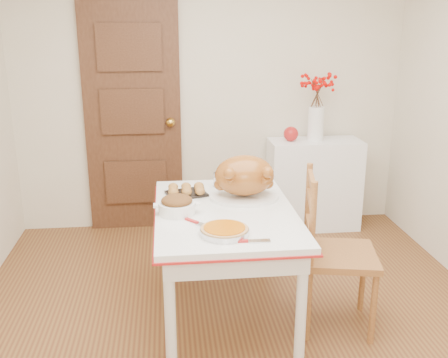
{
  "coord_description": "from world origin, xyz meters",
  "views": [
    {
      "loc": [
        -0.4,
        -2.67,
        1.87
      ],
      "look_at": [
        -0.06,
        0.35,
        0.94
      ],
      "focal_mm": 41.58,
      "sensor_mm": 36.0,
      "label": 1
    }
  ],
  "objects": [
    {
      "name": "door_back",
      "position": [
        -0.7,
        1.97,
        1.03
      ],
      "size": [
        0.85,
        0.06,
        2.06
      ],
      "primitive_type": "cube",
      "color": "#3A1E11",
      "rests_on": "ground"
    },
    {
      "name": "rolls_tray",
      "position": [
        -0.29,
        0.6,
        0.79
      ],
      "size": [
        0.29,
        0.26,
        0.07
      ],
      "primitive_type": null,
      "rotation": [
        0.0,
        0.0,
        0.3
      ],
      "color": "#9F6D37",
      "rests_on": "kitchen_table"
    },
    {
      "name": "pie_server",
      "position": [
        0.01,
        -0.2,
        0.76
      ],
      "size": [
        0.23,
        0.07,
        0.01
      ],
      "primitive_type": null,
      "rotation": [
        0.0,
        0.0,
        -0.03
      ],
      "color": "silver",
      "rests_on": "kitchen_table"
    },
    {
      "name": "kitchen_table",
      "position": [
        -0.06,
        0.3,
        0.38
      ],
      "size": [
        0.87,
        1.27,
        0.76
      ],
      "primitive_type": null,
      "color": "white",
      "rests_on": "floor"
    },
    {
      "name": "apple",
      "position": [
        0.7,
        1.78,
        0.9
      ],
      "size": [
        0.13,
        0.13,
        0.13
      ],
      "primitive_type": "sphere",
      "color": "#AA1918",
      "rests_on": "sideboard"
    },
    {
      "name": "stuffing_dish",
      "position": [
        -0.36,
        0.26,
        0.81
      ],
      "size": [
        0.32,
        0.28,
        0.11
      ],
      "primitive_type": null,
      "rotation": [
        0.0,
        0.0,
        0.23
      ],
      "color": "brown",
      "rests_on": "kitchen_table"
    },
    {
      "name": "berry_vase",
      "position": [
        0.92,
        1.78,
        1.15
      ],
      "size": [
        0.33,
        0.33,
        0.64
      ],
      "primitive_type": null,
      "color": "white",
      "rests_on": "sideboard"
    },
    {
      "name": "floor",
      "position": [
        0.0,
        0.0,
        0.0
      ],
      "size": [
        3.5,
        4.0,
        0.0
      ],
      "primitive_type": "cube",
      "color": "#592C17",
      "rests_on": "ground"
    },
    {
      "name": "wall_back",
      "position": [
        0.0,
        2.0,
        1.25
      ],
      "size": [
        3.5,
        0.0,
        2.5
      ],
      "primitive_type": "cube",
      "color": "beige",
      "rests_on": "ground"
    },
    {
      "name": "shaker_pair",
      "position": [
        0.24,
        0.79,
        0.8
      ],
      "size": [
        0.1,
        0.05,
        0.09
      ],
      "primitive_type": null,
      "rotation": [
        0.0,
        0.0,
        -0.19
      ],
      "color": "white",
      "rests_on": "kitchen_table"
    },
    {
      "name": "sideboard",
      "position": [
        0.93,
        1.78,
        0.42
      ],
      "size": [
        0.83,
        0.37,
        0.83
      ],
      "primitive_type": "cube",
      "color": "white",
      "rests_on": "floor"
    },
    {
      "name": "turkey_platter",
      "position": [
        0.08,
        0.48,
        0.9
      ],
      "size": [
        0.5,
        0.42,
        0.28
      ],
      "primitive_type": null,
      "rotation": [
        0.0,
        0.0,
        0.14
      ],
      "color": "#9C531E",
      "rests_on": "kitchen_table"
    },
    {
      "name": "chair_oak",
      "position": [
        0.63,
        0.15,
        0.51
      ],
      "size": [
        0.53,
        0.53,
        1.01
      ],
      "primitive_type": null,
      "rotation": [
        0.0,
        0.0,
        1.37
      ],
      "color": "#A36130",
      "rests_on": "floor"
    },
    {
      "name": "pumpkin_pie",
      "position": [
        -0.11,
        -0.09,
        0.79
      ],
      "size": [
        0.34,
        0.34,
        0.06
      ],
      "primitive_type": "cylinder",
      "rotation": [
        0.0,
        0.0,
        0.3
      ],
      "color": "#B55705",
      "rests_on": "kitchen_table"
    },
    {
      "name": "carving_knife",
      "position": [
        -0.22,
        0.05,
        0.76
      ],
      "size": [
        0.23,
        0.24,
        0.01
      ],
      "primitive_type": null,
      "rotation": [
        0.0,
        0.0,
        -0.85
      ],
      "color": "silver",
      "rests_on": "kitchen_table"
    },
    {
      "name": "drinking_glass",
      "position": [
        -0.06,
        0.75,
        0.81
      ],
      "size": [
        0.06,
        0.06,
        0.1
      ],
      "primitive_type": "cylinder",
      "rotation": [
        0.0,
        0.0,
        -0.02
      ],
      "color": "white",
      "rests_on": "kitchen_table"
    }
  ]
}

